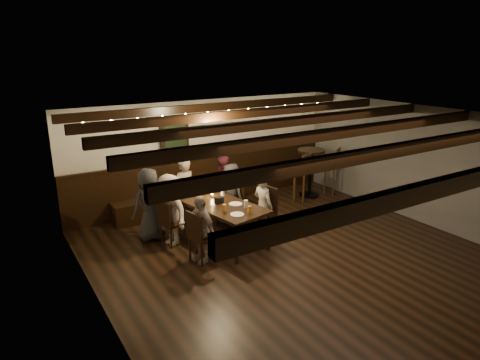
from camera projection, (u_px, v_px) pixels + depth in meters
room at (223, 173)px, 8.62m from camera, size 7.00×7.00×7.00m
dining_table at (218, 206)px, 7.92m from camera, size 1.27×2.14×0.75m
chair_left_near at (172, 230)px, 7.89m from camera, size 0.46×0.46×0.86m
chair_left_far at (203, 245)px, 7.26m from camera, size 0.48×0.48×0.90m
chair_right_near at (231, 209)px, 8.82m from camera, size 0.52×0.52×0.97m
chair_right_far at (262, 222)px, 8.19m from camera, size 0.52×0.52×0.97m
person_bench_left at (149, 204)px, 7.96m from camera, size 0.75×0.57×1.39m
person_bench_centre at (184, 192)px, 8.65m from camera, size 0.57×0.43×1.40m
person_bench_right at (223, 186)px, 9.14m from camera, size 0.72×0.61×1.32m
person_left_near at (170, 210)px, 7.75m from camera, size 0.66×0.95×1.34m
person_left_far at (201, 229)px, 7.14m from camera, size 0.42×0.73×1.18m
person_right_near at (231, 194)px, 8.74m from camera, size 0.52×0.69×1.27m
person_right_far at (263, 206)px, 8.11m from camera, size 0.37×0.50×1.23m
pint_a at (183, 193)px, 8.18m from camera, size 0.07×0.07×0.14m
pint_b at (206, 188)px, 8.50m from camera, size 0.07×0.07×0.14m
pint_c at (201, 201)px, 7.75m from camera, size 0.07×0.07×0.14m
pint_d at (223, 193)px, 8.21m from camera, size 0.07×0.07×0.14m
pint_e at (224, 208)px, 7.42m from camera, size 0.07×0.07×0.14m
pint_f at (246, 204)px, 7.62m from camera, size 0.07×0.07×0.14m
pint_g at (250, 210)px, 7.35m from camera, size 0.07×0.07×0.14m
plate_near at (237, 214)px, 7.31m from camera, size 0.24×0.24×0.01m
plate_far at (236, 204)px, 7.80m from camera, size 0.24×0.24×0.01m
condiment_caddy at (219, 200)px, 7.85m from camera, size 0.15×0.10×0.12m
candle at (212, 196)px, 8.18m from camera, size 0.05×0.05×0.05m
high_top_table at (311, 166)px, 10.33m from camera, size 0.65×0.65×1.16m
bar_stool_left at (299, 184)px, 10.00m from camera, size 0.39×0.41×1.18m
bar_stool_right at (330, 177)px, 10.55m from camera, size 0.43×0.43×1.18m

